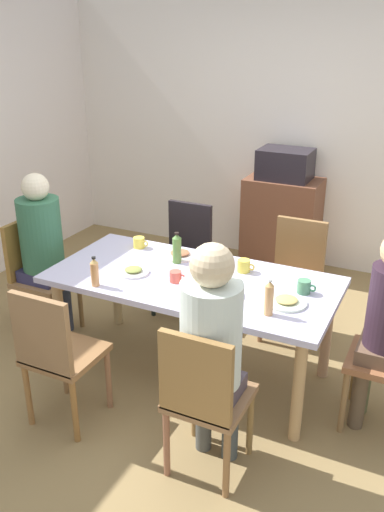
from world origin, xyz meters
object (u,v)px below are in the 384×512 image
cup_2 (205,264)px  bottle_1 (269,298)px  plate_2 (180,254)px  cup_0 (304,287)px  cup_6 (213,254)px  plate_1 (286,301)px  chair_4 (56,351)px  cup_3 (219,276)px  chair_5 (37,270)px  cup_4 (244,266)px  dining_table (192,288)px  chair_1 (204,395)px  person_1 (212,341)px  cup_1 (139,243)px  bowl_0 (209,285)px  bottle_2 (95,272)px  chair_3 (295,272)px  microwave (285,164)px  plate_0 (133,271)px  bottle_0 (177,248)px  side_cabinet (281,224)px  person_5 (43,242)px  chair_0 (185,251)px

cup_2 → bottle_1: (0.58, -0.39, 0.06)m
plate_2 → cup_0: bearing=-11.0°
cup_6 → plate_1: bearing=-32.4°
chair_4 → cup_3: size_ratio=7.36×
chair_5 → cup_0: (2.02, 0.10, 0.25)m
cup_4 → cup_6: (-0.27, 0.10, -0.01)m
dining_table → chair_1: chair_1 is taller
person_1 → cup_1: 1.46m
cup_3 → chair_4: bearing=-127.7°
dining_table → plate_1: size_ratio=7.74×
bowl_0 → bottle_2: bearing=-163.0°
cup_3 → bottle_1: size_ratio=0.56×
plate_1 → cup_2: (-0.63, 0.22, 0.03)m
chair_3 → bottle_2: size_ratio=4.59×
bottle_2 → microwave: 2.42m
dining_table → bottle_1: bottle_1 is taller
plate_2 → cup_3: (0.41, -0.27, 0.03)m
plate_1 → plate_0: bearing=-178.6°
cup_6 → bottle_0: bottle_0 is taller
bowl_0 → side_cabinet: bearing=95.3°
chair_4 → person_5: size_ratio=0.71×
person_1 → cup_0: size_ratio=11.12×
bottle_0 → chair_3: bearing=44.6°
chair_1 → cup_2: 1.09m
chair_3 → bowl_0: size_ratio=3.25×
plate_0 → microwave: microwave is taller
cup_2 → cup_6: 0.20m
chair_5 → cup_6: 1.37m
plate_2 → bottle_2: (-0.26, -0.65, 0.08)m
person_5 → bottle_0: bearing=9.6°
cup_2 → bottle_2: bearing=-135.3°
cup_0 → bottle_2: bottle_2 is taller
chair_0 → bottle_1: size_ratio=4.09×
chair_3 → plate_2: size_ratio=3.63×
person_5 → chair_0: bearing=47.5°
chair_0 → bottle_2: (-0.03, -1.20, 0.30)m
side_cabinet → bottle_1: bearing=-74.9°
person_1 → plate_1: person_1 is taller
dining_table → chair_0: bearing=119.4°
chair_1 → microwave: size_ratio=1.88×
chair_4 → cup_6: size_ratio=8.03×
chair_4 → cup_3: 1.09m
cup_3 → cup_6: cup_3 is taller
chair_1 → plate_2: size_ratio=3.63×
chair_0 → plate_2: chair_0 is taller
chair_5 → cup_3: (1.49, 0.01, 0.25)m
chair_1 → plate_0: chair_1 is taller
cup_1 → person_5: bearing=-155.7°
cup_2 → cup_3: cup_2 is taller
plate_0 → bottle_2: bearing=-113.8°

